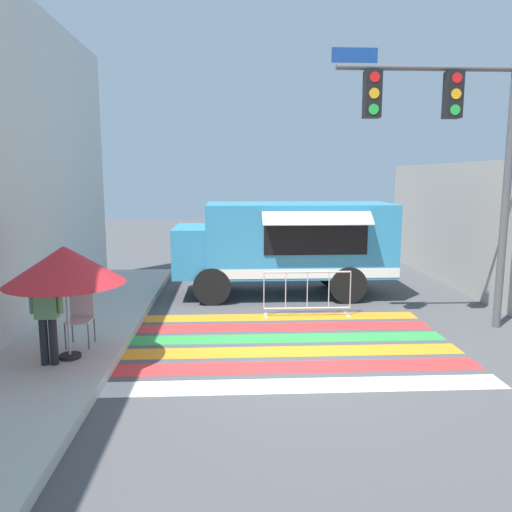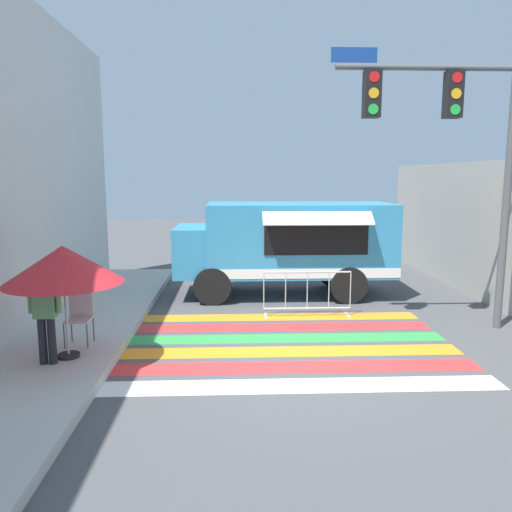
{
  "view_description": "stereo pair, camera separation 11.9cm",
  "coord_description": "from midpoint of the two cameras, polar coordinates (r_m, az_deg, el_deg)",
  "views": [
    {
      "loc": [
        -1.04,
        -8.24,
        3.18
      ],
      "look_at": [
        -0.46,
        3.13,
        1.37
      ],
      "focal_mm": 35.0,
      "sensor_mm": 36.0,
      "label": 1
    },
    {
      "loc": [
        -0.92,
        -8.24,
        3.18
      ],
      "look_at": [
        -0.46,
        3.13,
        1.37
      ],
      "focal_mm": 35.0,
      "sensor_mm": 36.0,
      "label": 2
    }
  ],
  "objects": [
    {
      "name": "ground_plane",
      "position": [
        8.89,
        4.26,
        -11.94
      ],
      "size": [
        60.0,
        60.0,
        0.0
      ],
      "primitive_type": "plane",
      "color": "#4C4C4F"
    },
    {
      "name": "concrete_wall_right",
      "position": [
        13.03,
        27.32,
        1.91
      ],
      "size": [
        0.2,
        16.0,
        3.58
      ],
      "color": "#A39E93",
      "rests_on": "ground_plane"
    },
    {
      "name": "crosswalk_painted",
      "position": [
        9.7,
        3.66,
        -10.07
      ],
      "size": [
        6.4,
        4.36,
        0.01
      ],
      "color": "white",
      "rests_on": "ground_plane"
    },
    {
      "name": "food_truck",
      "position": [
        13.38,
        3.31,
        1.65
      ],
      "size": [
        5.72,
        2.62,
        2.48
      ],
      "color": "#338CBF",
      "rests_on": "ground_plane"
    },
    {
      "name": "traffic_signal_pole",
      "position": [
        10.98,
        21.86,
        13.09
      ],
      "size": [
        3.78,
        0.29,
        5.73
      ],
      "color": "#515456",
      "rests_on": "ground_plane"
    },
    {
      "name": "patio_umbrella",
      "position": [
        8.73,
        -20.81,
        -0.95
      ],
      "size": [
        1.94,
        1.94,
        1.9
      ],
      "color": "black",
      "rests_on": "sidewalk_left"
    },
    {
      "name": "folding_chair",
      "position": [
        9.61,
        -19.16,
        -6.28
      ],
      "size": [
        0.42,
        0.42,
        0.91
      ],
      "rotation": [
        0.0,
        0.0,
        0.27
      ],
      "color": "#4C4C51",
      "rests_on": "sidewalk_left"
    },
    {
      "name": "vendor_person",
      "position": [
        8.67,
        -22.61,
        -5.49
      ],
      "size": [
        0.53,
        0.22,
        1.65
      ],
      "rotation": [
        0.0,
        0.0,
        -0.04
      ],
      "color": "black",
      "rests_on": "sidewalk_left"
    },
    {
      "name": "barricade_front",
      "position": [
        11.51,
        6.17,
        -4.36
      ],
      "size": [
        2.02,
        0.44,
        1.05
      ],
      "color": "#B7BABF",
      "rests_on": "ground_plane"
    }
  ]
}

